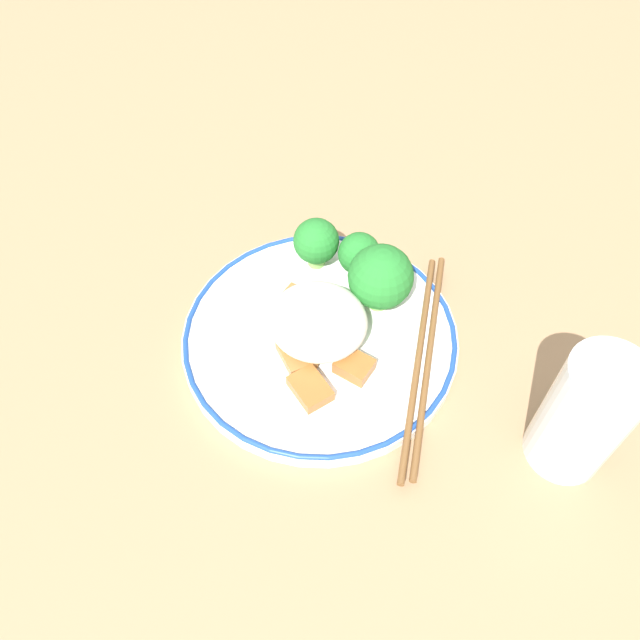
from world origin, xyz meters
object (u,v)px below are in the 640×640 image
at_px(broccoli_back_center, 359,255).
at_px(drinking_glass, 585,416).
at_px(plate, 320,336).
at_px(broccoli_back_left, 381,277).
at_px(broccoli_back_right, 316,242).
at_px(chopsticks, 424,356).

xyz_separation_m(broccoli_back_center, drinking_glass, (0.21, -0.12, 0.02)).
height_order(plate, broccoli_back_left, broccoli_back_left).
height_order(broccoli_back_left, broccoli_back_center, broccoli_back_left).
distance_m(broccoli_back_right, chopsticks, 0.15).
bearing_deg(drinking_glass, broccoli_back_left, 154.05).
bearing_deg(plate, drinking_glass, -9.89).
bearing_deg(chopsticks, broccoli_back_right, 149.40).
xyz_separation_m(plate, broccoli_back_center, (0.01, 0.08, 0.03)).
xyz_separation_m(broccoli_back_left, broccoli_back_center, (-0.03, 0.03, -0.01)).
relative_size(broccoli_back_center, drinking_glass, 0.43).
bearing_deg(plate, chopsticks, 3.00).
distance_m(broccoli_back_center, drinking_glass, 0.24).
xyz_separation_m(broccoli_back_center, broccoli_back_right, (-0.04, 0.00, 0.00)).
bearing_deg(broccoli_back_right, drinking_glass, -25.10).
distance_m(plate, chopsticks, 0.10).
bearing_deg(broccoli_back_left, chopsticks, -39.00).
relative_size(broccoli_back_right, chopsticks, 0.23).
bearing_deg(drinking_glass, plate, 170.11).
bearing_deg(chopsticks, broccoli_back_left, 141.00).
bearing_deg(broccoli_back_right, plate, -68.49).
xyz_separation_m(broccoli_back_left, chopsticks, (0.06, -0.04, -0.04)).
bearing_deg(broccoli_back_center, broccoli_back_right, 178.32).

